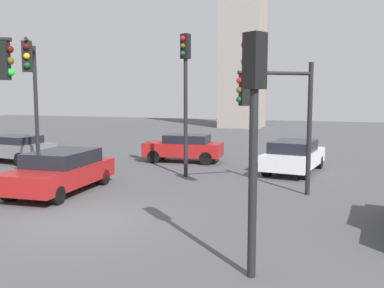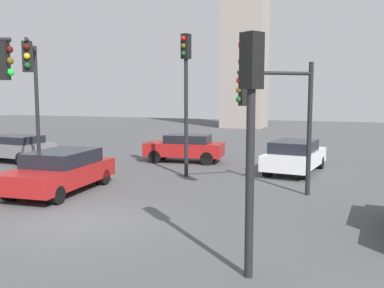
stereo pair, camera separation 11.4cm
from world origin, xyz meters
name	(u,v)px [view 1 (the left image)]	position (x,y,z in m)	size (l,w,h in m)	color
ground_plane	(80,222)	(0.00, 0.00, 0.00)	(97.71, 97.71, 0.00)	#4C4C4F
traffic_light_1	(253,108)	(5.09, -1.79, 3.17)	(0.49, 0.44, 4.51)	black
traffic_light_2	(276,105)	(4.43, 4.67, 3.10)	(2.23, 1.76, 4.50)	black
traffic_light_3	(185,79)	(0.32, 7.02, 4.06)	(0.38, 0.49, 5.88)	black
traffic_light_4	(32,81)	(-4.50, 3.57, 3.93)	(2.62, 3.37, 5.43)	black
car_1	(184,147)	(-1.20, 10.68, 0.76)	(4.11, 2.10, 1.41)	maroon
car_2	(13,148)	(-9.38, 7.59, 0.75)	(4.33, 2.18, 1.37)	slate
car_3	(60,171)	(-2.80, 2.84, 0.75)	(2.44, 4.69, 1.45)	maroon
car_5	(294,156)	(4.45, 9.63, 0.75)	(2.39, 4.55, 1.43)	silver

